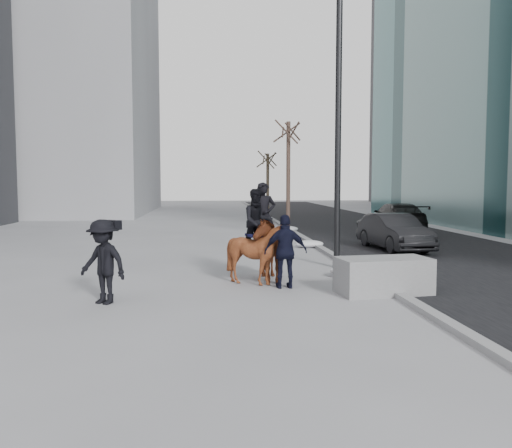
{
  "coord_description": "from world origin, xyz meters",
  "views": [
    {
      "loc": [
        -1.15,
        -11.89,
        2.54
      ],
      "look_at": [
        0.0,
        1.2,
        1.5
      ],
      "focal_mm": 38.0,
      "sensor_mm": 36.0,
      "label": 1
    }
  ],
  "objects": [
    {
      "name": "camera_crew",
      "position": [
        -3.33,
        -0.57,
        0.89
      ],
      "size": [
        1.31,
        1.16,
        1.75
      ],
      "color": "black",
      "rests_on": "ground"
    },
    {
      "name": "snow_piles",
      "position": [
        2.7,
        7.97,
        0.16
      ],
      "size": [
        1.31,
        13.59,
        0.33
      ],
      "color": "silver",
      "rests_on": "ground"
    },
    {
      "name": "lamppost",
      "position": [
        2.6,
        3.66,
        4.99
      ],
      "size": [
        0.25,
        0.8,
        9.09
      ],
      "color": "black",
      "rests_on": "ground"
    },
    {
      "name": "road",
      "position": [
        7.0,
        10.0,
        0.01
      ],
      "size": [
        8.0,
        90.0,
        0.01
      ],
      "primitive_type": "cube",
      "color": "black",
      "rests_on": "ground"
    },
    {
      "name": "planter",
      "position": [
        2.78,
        -0.1,
        0.41
      ],
      "size": [
        2.16,
        1.29,
        0.82
      ],
      "primitive_type": "cube",
      "rotation": [
        0.0,
        0.0,
        0.13
      ],
      "color": "gray",
      "rests_on": "ground"
    },
    {
      "name": "car_near",
      "position": [
        5.7,
        7.54,
        0.67
      ],
      "size": [
        1.81,
        4.18,
        1.34
      ],
      "primitive_type": "imported",
      "rotation": [
        0.0,
        0.0,
        0.1
      ],
      "color": "black",
      "rests_on": "ground"
    },
    {
      "name": "mounted_right",
      "position": [
        0.05,
        1.22,
        0.94
      ],
      "size": [
        1.54,
        1.65,
        2.35
      ],
      "color": "#522010",
      "rests_on": "ground"
    },
    {
      "name": "curb",
      "position": [
        3.0,
        10.0,
        0.06
      ],
      "size": [
        0.25,
        90.0,
        0.12
      ],
      "primitive_type": "cube",
      "color": "gray",
      "rests_on": "ground"
    },
    {
      "name": "feeder",
      "position": [
        0.67,
        0.73,
        0.88
      ],
      "size": [
        1.04,
        0.87,
        1.75
      ],
      "color": "black",
      "rests_on": "ground"
    },
    {
      "name": "car_far",
      "position": [
        8.32,
        14.7,
        0.73
      ],
      "size": [
        2.34,
        5.12,
        1.45
      ],
      "primitive_type": "imported",
      "rotation": [
        0.0,
        0.0,
        3.08
      ],
      "color": "black",
      "rests_on": "ground"
    },
    {
      "name": "ground",
      "position": [
        0.0,
        0.0,
        0.0
      ],
      "size": [
        120.0,
        120.0,
        0.0
      ],
      "primitive_type": "plane",
      "color": "gray",
      "rests_on": "ground"
    },
    {
      "name": "mounted_left",
      "position": [
        0.27,
        1.9,
        0.93
      ],
      "size": [
        1.03,
        2.01,
        2.51
      ],
      "color": "#4E260F",
      "rests_on": "ground"
    },
    {
      "name": "tree_far",
      "position": [
        2.4,
        20.54,
        2.33
      ],
      "size": [
        1.2,
        1.2,
        4.67
      ],
      "primitive_type": null,
      "color": "#32291D",
      "rests_on": "ground"
    },
    {
      "name": "tree_near",
      "position": [
        2.4,
        12.11,
        2.88
      ],
      "size": [
        1.2,
        1.2,
        5.75
      ],
      "primitive_type": null,
      "color": "#35251F",
      "rests_on": "ground"
    }
  ]
}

